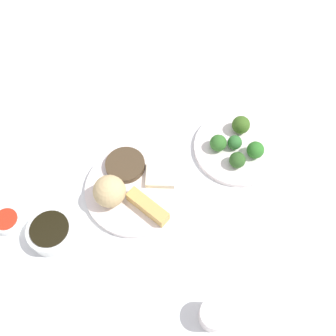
{
  "coord_description": "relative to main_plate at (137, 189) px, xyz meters",
  "views": [
    {
      "loc": [
        -0.44,
        0.12,
        0.86
      ],
      "look_at": [
        -0.02,
        -0.08,
        0.06
      ],
      "focal_mm": 39.64,
      "sensor_mm": 36.0,
      "label": 1
    }
  ],
  "objects": [
    {
      "name": "rice_scoop",
      "position": [
        -0.0,
        0.07,
        0.05
      ],
      "size": [
        0.08,
        0.08,
        0.08
      ],
      "primitive_type": "sphere",
      "color": "tan",
      "rests_on": "main_plate"
    },
    {
      "name": "tabletop",
      "position": [
        0.02,
        -0.01,
        -0.02
      ],
      "size": [
        2.2,
        2.2,
        0.02
      ],
      "primitive_type": "cube",
      "color": "white",
      "rests_on": "ground"
    },
    {
      "name": "broccoli_floret_4",
      "position": [
        0.02,
        -0.24,
        0.03
      ],
      "size": [
        0.04,
        0.04,
        0.04
      ],
      "primitive_type": "sphere",
      "color": "#326D27",
      "rests_on": "broccoli_plate"
    },
    {
      "name": "soy_sauce_bowl",
      "position": [
        -0.02,
        0.22,
        0.01
      ],
      "size": [
        0.11,
        0.11,
        0.04
      ],
      "primitive_type": "cylinder",
      "color": "white",
      "rests_on": "tabletop"
    },
    {
      "name": "broccoli_floret_1",
      "position": [
        0.04,
        -0.32,
        0.03
      ],
      "size": [
        0.05,
        0.05,
        0.05
      ],
      "primitive_type": "sphere",
      "color": "#3C621F",
      "rests_on": "broccoli_plate"
    },
    {
      "name": "soy_sauce_bowl_liquid",
      "position": [
        -0.02,
        0.22,
        0.03
      ],
      "size": [
        0.09,
        0.09,
        0.0
      ],
      "primitive_type": "cylinder",
      "color": "black",
      "rests_on": "soy_sauce_bowl"
    },
    {
      "name": "broccoli_plate",
      "position": [
        -0.0,
        -0.29,
        -0.0
      ],
      "size": [
        0.23,
        0.23,
        0.01
      ],
      "primitive_type": "cylinder",
      "color": "white",
      "rests_on": "tabletop"
    },
    {
      "name": "sauce_ramekin_sweet_and_sour",
      "position": [
        0.05,
        0.31,
        0.0
      ],
      "size": [
        0.07,
        0.07,
        0.02
      ],
      "primitive_type": "cylinder",
      "color": "white",
      "rests_on": "tabletop"
    },
    {
      "name": "stir_fry_heap",
      "position": [
        0.07,
        0.0,
        0.02
      ],
      "size": [
        0.1,
        0.1,
        0.02
      ],
      "primitive_type": "cylinder",
      "color": "#463522",
      "rests_on": "main_plate"
    },
    {
      "name": "main_plate",
      "position": [
        0.0,
        0.0,
        0.0
      ],
      "size": [
        0.26,
        0.26,
        0.02
      ],
      "primitive_type": "cylinder",
      "color": "white",
      "rests_on": "tabletop"
    },
    {
      "name": "teacup",
      "position": [
        -0.35,
        -0.02,
        0.02
      ],
      "size": [
        0.06,
        0.06,
        0.06
      ],
      "primitive_type": "cylinder",
      "color": "silver",
      "rests_on": "tabletop"
    },
    {
      "name": "sauce_ramekin_sweet_and_sour_liquid",
      "position": [
        0.05,
        0.31,
        0.02
      ],
      "size": [
        0.06,
        0.06,
        0.0
      ],
      "primitive_type": "cylinder",
      "color": "red",
      "rests_on": "sauce_ramekin_sweet_and_sour"
    },
    {
      "name": "broccoli_floret_2",
      "position": [
        -0.04,
        -0.32,
        0.03
      ],
      "size": [
        0.04,
        0.04,
        0.04
      ],
      "primitive_type": "sphere",
      "color": "#2E7426",
      "rests_on": "broccoli_plate"
    },
    {
      "name": "spring_roll",
      "position": [
        -0.07,
        -0.0,
        0.02
      ],
      "size": [
        0.12,
        0.07,
        0.03
      ],
      "primitive_type": "cube",
      "rotation": [
        0.0,
        0.0,
        0.42
      ],
      "color": "tan",
      "rests_on": "main_plate"
    },
    {
      "name": "broccoli_floret_0",
      "position": [
        0.0,
        -0.28,
        0.03
      ],
      "size": [
        0.04,
        0.04,
        0.04
      ],
      "primitive_type": "sphere",
      "color": "#2E6B2D",
      "rests_on": "broccoli_plate"
    },
    {
      "name": "crab_rangoon_wonton",
      "position": [
        0.0,
        -0.07,
        0.02
      ],
      "size": [
        0.09,
        0.1,
        0.02
      ],
      "primitive_type": "cube",
      "rotation": [
        0.0,
        0.0,
        -0.48
      ],
      "color": "beige",
      "rests_on": "main_plate"
    },
    {
      "name": "broccoli_floret_3",
      "position": [
        -0.05,
        -0.26,
        0.03
      ],
      "size": [
        0.04,
        0.04,
        0.04
      ],
      "primitive_type": "sphere",
      "color": "#2E5922",
      "rests_on": "broccoli_plate"
    }
  ]
}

